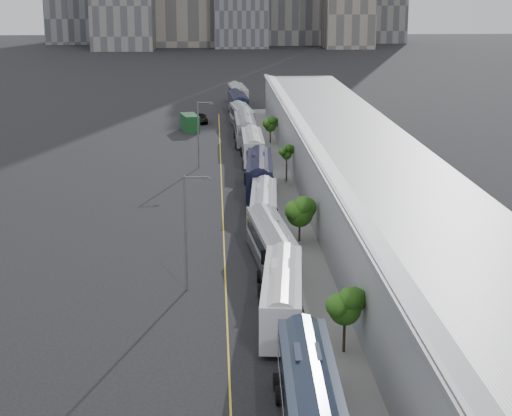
{
  "coord_description": "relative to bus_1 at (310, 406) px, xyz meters",
  "views": [
    {
      "loc": [
        -2.15,
        -19.55,
        22.45
      ],
      "look_at": [
        1.45,
        55.26,
        3.0
      ],
      "focal_mm": 60.0,
      "sensor_mm": 36.0,
      "label": 1
    }
  ],
  "objects": [
    {
      "name": "shipping_container",
      "position": [
        -8.73,
        96.45,
        -0.36
      ],
      "size": [
        3.38,
        5.87,
        2.66
      ],
      "primitive_type": "cube",
      "rotation": [
        0.0,
        0.0,
        0.21
      ],
      "color": "#123D1B",
      "rests_on": "ground"
    },
    {
      "name": "bus_2",
      "position": [
        -0.22,
        15.43,
        -0.08
      ],
      "size": [
        3.88,
        13.23,
        3.81
      ],
      "rotation": [
        0.0,
        0.0,
        -0.1
      ],
      "color": "white",
      "rests_on": "ground"
    },
    {
      "name": "lane_line",
      "position": [
        -4.01,
        35.05,
        -1.68
      ],
      "size": [
        0.12,
        160.0,
        0.02
      ],
      "primitive_type": "cube",
      "color": "gold",
      "rests_on": "ground"
    },
    {
      "name": "bus_10",
      "position": [
        -0.16,
        126.83,
        -0.01
      ],
      "size": [
        3.68,
        13.77,
        3.98
      ],
      "rotation": [
        0.0,
        0.0,
        0.07
      ],
      "color": "#BCBCBE",
      "rests_on": "ground"
    },
    {
      "name": "bus_3",
      "position": [
        -0.17,
        28.21,
        -0.14
      ],
      "size": [
        3.63,
        12.71,
        3.66
      ],
      "rotation": [
        0.0,
        0.0,
        0.09
      ],
      "color": "gray",
      "rests_on": "ground"
    },
    {
      "name": "bus_6",
      "position": [
        0.22,
        71.44,
        -0.06
      ],
      "size": [
        2.95,
        13.25,
        3.87
      ],
      "rotation": [
        0.0,
        0.0,
        -0.01
      ],
      "color": "silver",
      "rests_on": "ground"
    },
    {
      "name": "bus_1",
      "position": [
        0.0,
        0.0,
        0.0
      ],
      "size": [
        3.21,
        13.78,
        4.0
      ],
      "rotation": [
        0.0,
        0.0,
        -0.03
      ],
      "color": "#161F31",
      "rests_on": "ground"
    },
    {
      "name": "depot",
      "position": [
        10.48,
        35.05,
        1.82
      ],
      "size": [
        12.45,
        160.4,
        7.2
      ],
      "color": "gray",
      "rests_on": "ground"
    },
    {
      "name": "bus_7",
      "position": [
        -0.31,
        85.57,
        0.02
      ],
      "size": [
        3.07,
        13.85,
        4.05
      ],
      "rotation": [
        0.0,
        0.0,
        0.0
      ],
      "color": "gray",
      "rests_on": "ground"
    },
    {
      "name": "bus_9",
      "position": [
        -0.55,
        113.85,
        -0.01
      ],
      "size": [
        3.46,
        13.77,
        3.99
      ],
      "rotation": [
        0.0,
        0.0,
        0.05
      ],
      "color": "#161A32",
      "rests_on": "ground"
    },
    {
      "name": "tree_2",
      "position": [
        2.8,
        34.25,
        1.35
      ],
      "size": [
        2.41,
        2.41,
        4.26
      ],
      "color": "black",
      "rests_on": "ground"
    },
    {
      "name": "suv",
      "position": [
        -7.33,
        104.66,
        -0.91
      ],
      "size": [
        3.03,
        5.81,
        1.56
      ],
      "primitive_type": "imported",
      "rotation": [
        0.0,
        0.0,
        0.08
      ],
      "color": "black",
      "rests_on": "ground"
    },
    {
      "name": "tree_3",
      "position": [
        3.66,
        58.86,
        1.75
      ],
      "size": [
        1.24,
        1.24,
        4.16
      ],
      "color": "black",
      "rests_on": "ground"
    },
    {
      "name": "bus_8",
      "position": [
        -0.31,
        98.28,
        -0.08
      ],
      "size": [
        3.79,
        13.2,
        3.81
      ],
      "rotation": [
        0.0,
        0.0,
        0.09
      ],
      "color": "#92949B",
      "rests_on": "ground"
    },
    {
      "name": "tree_1",
      "position": [
        3.26,
        10.05,
        1.58
      ],
      "size": [
        2.05,
        2.05,
        4.32
      ],
      "color": "black",
      "rests_on": "ground"
    },
    {
      "name": "bus_5",
      "position": [
        0.21,
        54.07,
        0.04
      ],
      "size": [
        3.58,
        14.14,
        4.1
      ],
      "rotation": [
        0.0,
        0.0,
        -0.05
      ],
      "color": "black",
      "rests_on": "ground"
    },
    {
      "name": "street_lamp_near",
      "position": [
        -6.8,
        22.21,
        3.45
      ],
      "size": [
        2.04,
        0.22,
        8.91
      ],
      "color": "#59595E",
      "rests_on": "ground"
    },
    {
      "name": "sidewalk",
      "position": [
        6.49,
        35.05,
        -1.63
      ],
      "size": [
        10.0,
        170.0,
        0.12
      ],
      "primitive_type": "cube",
      "color": "gray",
      "rests_on": "ground"
    },
    {
      "name": "tree_4",
      "position": [
        3.41,
        84.76,
        1.15
      ],
      "size": [
        1.75,
        1.75,
        3.74
      ],
      "color": "black",
      "rests_on": "ground"
    },
    {
      "name": "street_lamp_far",
      "position": [
        -6.64,
        67.59,
        3.22
      ],
      "size": [
        2.04,
        0.22,
        8.46
      ],
      "color": "#59595E",
      "rests_on": "ground"
    },
    {
      "name": "bus_4",
      "position": [
        -0.06,
        40.45,
        -0.19
      ],
      "size": [
        3.28,
        12.34,
        3.57
      ],
      "rotation": [
        0.0,
        0.0,
        -0.07
      ],
      "color": "#B9BBC4",
      "rests_on": "ground"
    }
  ]
}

